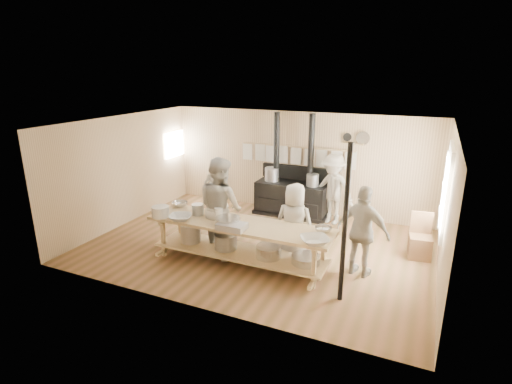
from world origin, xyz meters
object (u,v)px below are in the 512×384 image
cook_left (221,207)px  roasting_pan (232,226)px  prep_table (239,239)px  chair (420,245)px  cook_center (294,223)px  cook_far_left (216,194)px  cook_by_window (333,189)px  cook_right (363,232)px  stove (292,195)px

cook_left → roasting_pan: 0.82m
prep_table → chair: bearing=28.7°
prep_table → cook_center: cook_center is taller
chair → cook_left: bearing=-165.6°
cook_far_left → cook_by_window: cook_by_window is taller
cook_left → cook_right: size_ratio=1.19×
stove → cook_by_window: (1.09, -0.17, 0.34)m
cook_far_left → prep_table: bearing=118.6°
cook_far_left → cook_left: 1.44m
stove → roasting_pan: 3.37m
cook_far_left → chair: cook_far_left is taller
prep_table → roasting_pan: (0.02, -0.33, 0.39)m
cook_by_window → cook_left: bearing=-106.1°
prep_table → cook_by_window: cook_by_window is taller
prep_table → cook_far_left: size_ratio=2.20×
cook_far_left → cook_center: cook_far_left is taller
prep_table → chair: (3.16, 1.73, -0.25)m
cook_far_left → stove: bearing=-143.5°
cook_center → cook_right: bearing=176.3°
cook_right → cook_center: bearing=13.1°
cook_far_left → roasting_pan: (1.33, -1.79, 0.09)m
chair → roasting_pan: 3.80m
cook_far_left → roasting_pan: 2.24m
prep_table → chair: 3.61m
cook_by_window → roasting_pan: 3.36m
cook_far_left → cook_center: size_ratio=1.04×
cook_left → cook_center: bearing=-143.2°
cook_center → cook_right: cook_right is taller
stove → prep_table: size_ratio=0.72×
stove → cook_by_window: bearing=-8.7°
cook_left → cook_right: 2.75m
prep_table → cook_center: size_ratio=2.30×
cook_right → cook_by_window: 2.58m
cook_by_window → chair: cook_by_window is taller
cook_right → roasting_pan: 2.34m
stove → chair: size_ratio=2.87×
stove → cook_right: bearing=-48.7°
stove → prep_table: stove is taller
stove → roasting_pan: size_ratio=5.12×
cook_center → cook_by_window: bearing=-96.3°
cook_right → cook_far_left: bearing=0.2°
cook_far_left → cook_right: size_ratio=0.97×
cook_center → cook_right: size_ratio=0.93×
cook_far_left → chair: size_ratio=1.81×
chair → cook_by_window: bearing=144.2°
cook_far_left → chair: 4.51m
cook_left → cook_center: size_ratio=1.28×
roasting_pan → stove: bearing=90.3°
cook_left → prep_table: bearing=178.5°
cook_right → chair: size_ratio=1.87×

